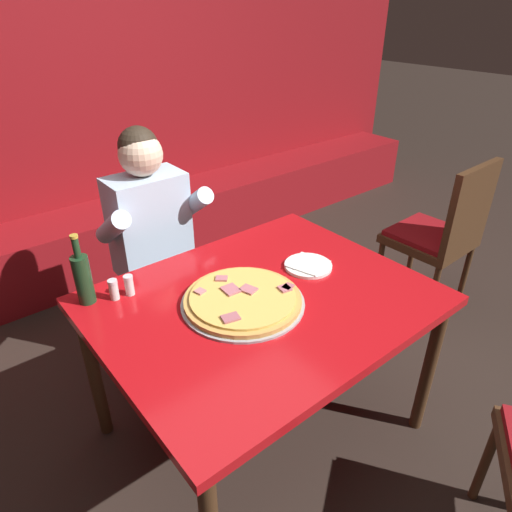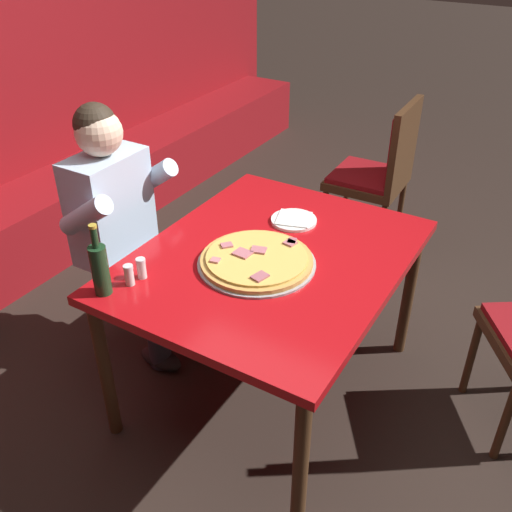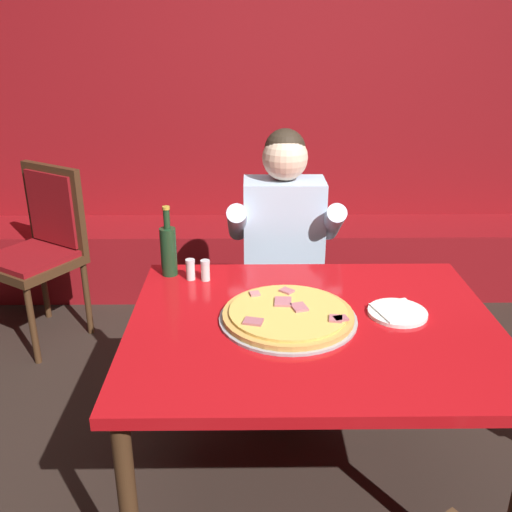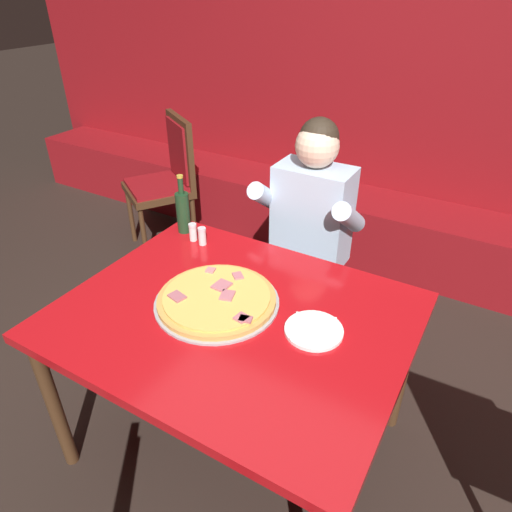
{
  "view_description": "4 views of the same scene",
  "coord_description": "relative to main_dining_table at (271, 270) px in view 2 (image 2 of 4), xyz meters",
  "views": [
    {
      "loc": [
        -0.96,
        -1.14,
        1.8
      ],
      "look_at": [
        0.15,
        0.22,
        0.79
      ],
      "focal_mm": 32.0,
      "sensor_mm": 36.0,
      "label": 1
    },
    {
      "loc": [
        -1.75,
        -0.97,
        2.03
      ],
      "look_at": [
        -0.09,
        0.02,
        0.8
      ],
      "focal_mm": 40.0,
      "sensor_mm": 36.0,
      "label": 2
    },
    {
      "loc": [
        -0.22,
        -1.74,
        1.71
      ],
      "look_at": [
        -0.2,
        0.03,
        0.99
      ],
      "focal_mm": 40.0,
      "sensor_mm": 36.0,
      "label": 3
    },
    {
      "loc": [
        0.74,
        -1.11,
        1.84
      ],
      "look_at": [
        -0.09,
        0.32,
        0.81
      ],
      "focal_mm": 32.0,
      "sensor_mm": 36.0,
      "label": 4
    }
  ],
  "objects": [
    {
      "name": "ground_plane",
      "position": [
        0.0,
        0.0,
        -0.68
      ],
      "size": [
        24.0,
        24.0,
        0.0
      ],
      "primitive_type": "plane",
      "color": "black"
    },
    {
      "name": "booth_bench",
      "position": [
        0.0,
        1.86,
        -0.45
      ],
      "size": [
        6.46,
        0.48,
        0.46
      ],
      "primitive_type": "cube",
      "color": "maroon",
      "rests_on": "ground_plane"
    },
    {
      "name": "main_dining_table",
      "position": [
        0.0,
        0.0,
        0.0
      ],
      "size": [
        1.28,
        1.03,
        0.75
      ],
      "color": "#422816",
      "rests_on": "ground_plane"
    },
    {
      "name": "pizza",
      "position": [
        -0.09,
        0.02,
        0.09
      ],
      "size": [
        0.48,
        0.48,
        0.05
      ],
      "color": "#9E9EA3",
      "rests_on": "main_dining_table"
    },
    {
      "name": "plate_white_paper",
      "position": [
        0.3,
        0.05,
        0.08
      ],
      "size": [
        0.21,
        0.21,
        0.02
      ],
      "color": "white",
      "rests_on": "main_dining_table"
    },
    {
      "name": "beer_bottle",
      "position": [
        -0.55,
        0.41,
        0.18
      ],
      "size": [
        0.07,
        0.07,
        0.29
      ],
      "color": "#19381E",
      "rests_on": "main_dining_table"
    },
    {
      "name": "shaker_black_pepper",
      "position": [
        -0.46,
        0.36,
        0.11
      ],
      "size": [
        0.04,
        0.04,
        0.09
      ],
      "color": "silver",
      "rests_on": "main_dining_table"
    },
    {
      "name": "shaker_oregano",
      "position": [
        -0.4,
        0.35,
        0.11
      ],
      "size": [
        0.04,
        0.04,
        0.09
      ],
      "color": "silver",
      "rests_on": "main_dining_table"
    },
    {
      "name": "diner_seated_blue_shirt",
      "position": [
        -0.06,
        0.75,
        0.03
      ],
      "size": [
        0.53,
        0.53,
        1.27
      ],
      "color": "black",
      "rests_on": "ground_plane"
    },
    {
      "name": "dining_chair_side_aisle",
      "position": [
        1.41,
        0.03,
        -0.08
      ],
      "size": [
        0.45,
        0.45,
        1.02
      ],
      "color": "#422816",
      "rests_on": "ground_plane"
    }
  ]
}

